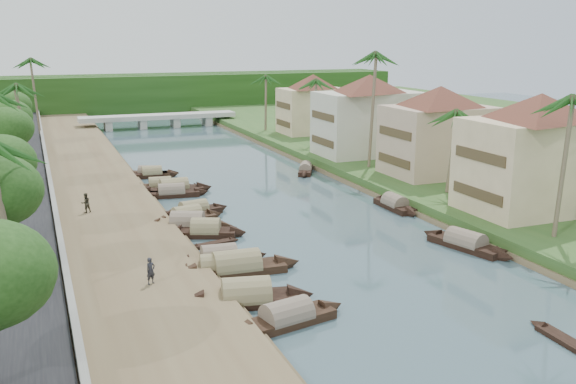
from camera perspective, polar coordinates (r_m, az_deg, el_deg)
name	(u,v)px	position (r m, az deg, el deg)	size (l,w,h in m)	color
ground	(327,240)	(52.12, 3.50, -4.32)	(220.00, 220.00, 0.00)	#3D545B
left_bank	(97,198)	(66.86, -16.61, -0.49)	(10.00, 180.00, 0.80)	brown
right_bank	(400,170)	(77.85, 9.91, 1.97)	(16.00, 180.00, 1.20)	#2C5120
road	(4,203)	(66.65, -23.90, -0.87)	(8.00, 180.00, 1.40)	black
retaining_wall	(52,192)	(66.44, -20.26, -0.01)	(0.40, 180.00, 1.10)	slate
treeline	(134,93)	(146.85, -13.51, 8.53)	(120.00, 14.00, 8.00)	#19390F
bridge	(159,118)	(119.58, -11.43, 6.46)	(28.00, 4.00, 2.40)	#A9A99E
building_near	(537,152)	(59.57, 21.25, 3.37)	(14.85, 14.85, 10.20)	beige
building_mid	(439,130)	(72.53, 13.24, 5.41)	(14.11, 14.11, 9.70)	tan
building_far	(369,114)	(83.76, 7.20, 6.89)	(15.59, 15.59, 10.20)	beige
building_distant	(313,103)	(102.08, 2.22, 7.89)	(12.62, 12.62, 9.20)	beige
sampan_0	(287,318)	(37.25, -0.10, -11.15)	(8.33, 3.29, 2.16)	black
sampan_1	(246,298)	(40.02, -3.72, -9.35)	(8.97, 3.74, 2.55)	black
sampan_2	(237,267)	(45.04, -4.59, -6.70)	(9.62, 2.54, 2.47)	black
sampan_3	(219,258)	(47.04, -6.14, -5.85)	(7.47, 2.06, 2.02)	black
sampan_4	(218,268)	(45.04, -6.28, -6.75)	(7.16, 2.73, 2.02)	black
sampan_5	(206,231)	(53.44, -7.31, -3.48)	(7.05, 4.25, 2.22)	black
sampan_6	(188,225)	(55.40, -8.92, -2.92)	(8.19, 4.98, 2.40)	black
sampan_7	(194,211)	(59.86, -8.37, -1.66)	(7.38, 2.89, 1.96)	black
sampan_8	(187,218)	(57.59, -8.97, -2.29)	(7.21, 2.90, 2.19)	black
sampan_9	(172,193)	(67.06, -10.31, -0.08)	(7.94, 2.46, 2.01)	black
sampan_10	(160,186)	(70.54, -11.29, 0.55)	(7.13, 2.39, 1.97)	black
sampan_11	(174,189)	(68.59, -10.09, 0.24)	(8.45, 2.17, 2.40)	black
sampan_12	(149,173)	(77.51, -12.22, 1.66)	(7.14, 4.04, 1.78)	black
sampan_13	(152,174)	(76.91, -12.01, 1.59)	(6.73, 1.73, 1.88)	black
sampan_14	(466,244)	(51.82, 15.52, -4.44)	(3.85, 8.89, 2.13)	black
sampan_15	(395,205)	(62.18, 9.49, -1.13)	(1.82, 7.51, 2.04)	black
sampan_16	(306,170)	(77.74, 1.58, 2.01)	(4.42, 6.95, 1.80)	black
canoe_0	(573,346)	(38.05, 24.02, -12.38)	(1.05, 6.73, 0.89)	black
canoe_1	(214,244)	(51.09, -6.62, -4.64)	(4.64, 1.67, 0.74)	black
canoe_2	(177,187)	(70.97, -9.86, 0.44)	(5.84, 2.08, 0.84)	black
palm_0	(569,102)	(51.25, 23.68, 7.35)	(3.20, 3.20, 12.04)	brown
palm_1	(453,114)	(63.59, 14.42, 6.73)	(3.20, 3.20, 9.39)	brown
palm_2	(373,57)	(74.52, 7.56, 11.82)	(3.20, 3.20, 14.57)	brown
palm_3	(316,82)	(91.13, 2.48, 9.74)	(3.20, 3.20, 10.46)	brown
palm_4	(2,147)	(38.13, -24.09, 3.65)	(3.20, 3.20, 10.55)	brown
palm_6	(23,87)	(74.86, -22.51, 8.58)	(3.20, 3.20, 11.16)	brown
palm_7	(265,78)	(104.57, -2.03, 10.12)	(3.20, 3.20, 10.25)	brown
palm_8	(33,61)	(106.60, -21.73, 10.73)	(3.20, 3.20, 12.88)	brown
tree_3	(4,131)	(68.14, -23.94, 4.97)	(4.88, 4.88, 7.87)	#443927
tree_4	(8,119)	(83.57, -23.61, 5.94)	(4.84, 4.84, 7.19)	#443927
tree_5	(11,108)	(98.37, -23.41, 6.89)	(4.87, 4.87, 7.10)	#443927
tree_6	(396,109)	(87.70, 9.55, 7.30)	(4.08, 4.08, 7.29)	#443927
person_near	(151,271)	(41.64, -12.11, -6.86)	(0.63, 0.42, 1.74)	#212228
person_far	(86,203)	(59.73, -17.55, -0.93)	(0.86, 0.67, 1.77)	#2E2B20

